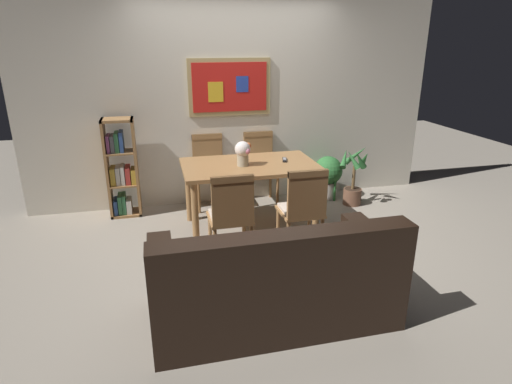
{
  "coord_description": "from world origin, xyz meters",
  "views": [
    {
      "loc": [
        -1.03,
        -3.92,
        2.02
      ],
      "look_at": [
        -0.12,
        -0.21,
        0.65
      ],
      "focal_mm": 29.82,
      "sensor_mm": 36.0,
      "label": 1
    }
  ],
  "objects_px": {
    "dining_chair_far_left": "(209,165)",
    "leather_couch": "(275,284)",
    "dining_chair_near_right": "(303,205)",
    "dining_chair_far_right": "(260,162)",
    "dining_chair_near_left": "(231,211)",
    "flower_vase": "(243,152)",
    "potted_palm": "(354,180)",
    "potted_ivy": "(328,175)",
    "tv_remote": "(285,160)",
    "bookshelf": "(122,171)",
    "dining_table": "(250,173)"
  },
  "relations": [
    {
      "from": "dining_table",
      "to": "dining_chair_near_right",
      "type": "height_order",
      "value": "dining_chair_near_right"
    },
    {
      "from": "bookshelf",
      "to": "tv_remote",
      "type": "bearing_deg",
      "value": -21.23
    },
    {
      "from": "dining_chair_far_left",
      "to": "tv_remote",
      "type": "bearing_deg",
      "value": -45.98
    },
    {
      "from": "dining_table",
      "to": "dining_chair_near_left",
      "type": "bearing_deg",
      "value": -114.56
    },
    {
      "from": "bookshelf",
      "to": "potted_ivy",
      "type": "distance_m",
      "value": 2.63
    },
    {
      "from": "dining_chair_near_right",
      "to": "dining_table",
      "type": "bearing_deg",
      "value": 113.67
    },
    {
      "from": "dining_chair_far_right",
      "to": "tv_remote",
      "type": "xyz_separation_m",
      "value": [
        0.09,
        -0.77,
        0.23
      ]
    },
    {
      "from": "dining_chair_near_left",
      "to": "flower_vase",
      "type": "bearing_deg",
      "value": 69.68
    },
    {
      "from": "potted_ivy",
      "to": "flower_vase",
      "type": "bearing_deg",
      "value": -150.43
    },
    {
      "from": "flower_vase",
      "to": "tv_remote",
      "type": "xyz_separation_m",
      "value": [
        0.49,
        0.08,
        -0.14
      ]
    },
    {
      "from": "dining_table",
      "to": "flower_vase",
      "type": "relative_size",
      "value": 5.52
    },
    {
      "from": "dining_chair_near_left",
      "to": "potted_ivy",
      "type": "xyz_separation_m",
      "value": [
        1.58,
        1.47,
        -0.21
      ]
    },
    {
      "from": "dining_chair_near_left",
      "to": "flower_vase",
      "type": "distance_m",
      "value": 0.86
    },
    {
      "from": "dining_table",
      "to": "potted_palm",
      "type": "bearing_deg",
      "value": 15.42
    },
    {
      "from": "tv_remote",
      "to": "dining_chair_near_left",
      "type": "bearing_deg",
      "value": -133.16
    },
    {
      "from": "dining_chair_far_left",
      "to": "dining_table",
      "type": "bearing_deg",
      "value": -67.21
    },
    {
      "from": "potted_palm",
      "to": "potted_ivy",
      "type": "bearing_deg",
      "value": 127.56
    },
    {
      "from": "dining_chair_far_left",
      "to": "dining_chair_near_right",
      "type": "distance_m",
      "value": 1.74
    },
    {
      "from": "dining_table",
      "to": "dining_chair_far_right",
      "type": "distance_m",
      "value": 0.88
    },
    {
      "from": "potted_palm",
      "to": "flower_vase",
      "type": "height_order",
      "value": "flower_vase"
    },
    {
      "from": "dining_chair_far_right",
      "to": "leather_couch",
      "type": "relative_size",
      "value": 0.51
    },
    {
      "from": "dining_chair_far_right",
      "to": "tv_remote",
      "type": "height_order",
      "value": "dining_chair_far_right"
    },
    {
      "from": "dining_table",
      "to": "potted_ivy",
      "type": "height_order",
      "value": "dining_table"
    },
    {
      "from": "dining_chair_far_left",
      "to": "dining_chair_near_left",
      "type": "relative_size",
      "value": 1.0
    },
    {
      "from": "dining_chair_near_right",
      "to": "bookshelf",
      "type": "height_order",
      "value": "bookshelf"
    },
    {
      "from": "dining_chair_far_left",
      "to": "potted_ivy",
      "type": "distance_m",
      "value": 1.59
    },
    {
      "from": "dining_chair_near_left",
      "to": "tv_remote",
      "type": "distance_m",
      "value": 1.14
    },
    {
      "from": "dining_table",
      "to": "dining_chair_far_right",
      "type": "height_order",
      "value": "dining_chair_far_right"
    },
    {
      "from": "bookshelf",
      "to": "flower_vase",
      "type": "height_order",
      "value": "bookshelf"
    },
    {
      "from": "dining_table",
      "to": "potted_ivy",
      "type": "distance_m",
      "value": 1.45
    },
    {
      "from": "bookshelf",
      "to": "tv_remote",
      "type": "relative_size",
      "value": 7.27
    },
    {
      "from": "bookshelf",
      "to": "potted_palm",
      "type": "bearing_deg",
      "value": -6.74
    },
    {
      "from": "dining_chair_near_right",
      "to": "dining_chair_far_right",
      "type": "distance_m",
      "value": 1.59
    },
    {
      "from": "bookshelf",
      "to": "tv_remote",
      "type": "height_order",
      "value": "bookshelf"
    },
    {
      "from": "leather_couch",
      "to": "potted_ivy",
      "type": "xyz_separation_m",
      "value": [
        1.43,
        2.41,
        0.01
      ]
    },
    {
      "from": "leather_couch",
      "to": "tv_remote",
      "type": "relative_size",
      "value": 11.11
    },
    {
      "from": "dining_chair_far_left",
      "to": "leather_couch",
      "type": "height_order",
      "value": "dining_chair_far_left"
    },
    {
      "from": "bookshelf",
      "to": "dining_chair_far_left",
      "type": "bearing_deg",
      "value": 4.15
    },
    {
      "from": "leather_couch",
      "to": "flower_vase",
      "type": "height_order",
      "value": "flower_vase"
    },
    {
      "from": "leather_couch",
      "to": "potted_palm",
      "type": "relative_size",
      "value": 2.36
    },
    {
      "from": "leather_couch",
      "to": "bookshelf",
      "type": "relative_size",
      "value": 1.53
    },
    {
      "from": "potted_ivy",
      "to": "potted_palm",
      "type": "height_order",
      "value": "potted_palm"
    },
    {
      "from": "dining_chair_far_right",
      "to": "flower_vase",
      "type": "bearing_deg",
      "value": -115.31
    },
    {
      "from": "dining_chair_far_left",
      "to": "dining_chair_near_right",
      "type": "relative_size",
      "value": 1.0
    },
    {
      "from": "flower_vase",
      "to": "potted_ivy",
      "type": "bearing_deg",
      "value": 29.57
    },
    {
      "from": "leather_couch",
      "to": "potted_ivy",
      "type": "bearing_deg",
      "value": 59.28
    },
    {
      "from": "dining_chair_far_left",
      "to": "dining_chair_far_right",
      "type": "bearing_deg",
      "value": -0.44
    },
    {
      "from": "dining_chair_far_left",
      "to": "flower_vase",
      "type": "distance_m",
      "value": 0.97
    },
    {
      "from": "dining_chair_near_left",
      "to": "dining_chair_far_right",
      "type": "xyz_separation_m",
      "value": [
        0.67,
        1.58,
        0.0
      ]
    },
    {
      "from": "leather_couch",
      "to": "bookshelf",
      "type": "bearing_deg",
      "value": 116.01
    }
  ]
}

